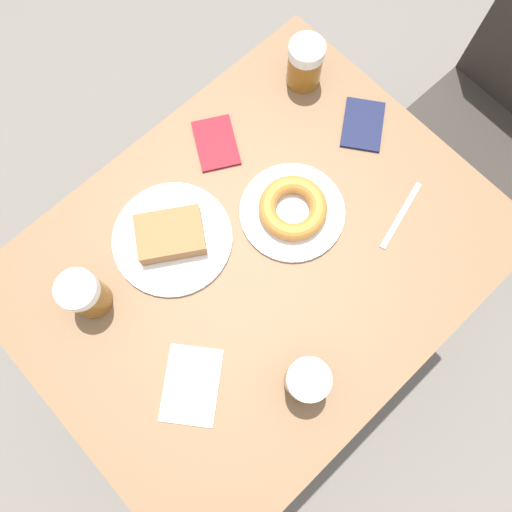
{
  "coord_description": "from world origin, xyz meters",
  "views": [
    {
      "loc": [
        0.21,
        -0.19,
        1.76
      ],
      "look_at": [
        0.0,
        0.0,
        0.78
      ],
      "focal_mm": 35.0,
      "sensor_mm": 36.0,
      "label": 1
    }
  ],
  "objects": [
    {
      "name": "ground_plane",
      "position": [
        0.0,
        0.0,
        0.0
      ],
      "size": [
        8.0,
        8.0,
        0.0
      ],
      "primitive_type": "plane",
      "color": "#666059"
    },
    {
      "name": "table",
      "position": [
        0.0,
        0.0,
        0.69
      ],
      "size": [
        0.77,
        0.99,
        0.76
      ],
      "color": "brown",
      "rests_on": "ground_plane"
    },
    {
      "name": "chair",
      "position": [
        0.11,
        0.84,
        0.53
      ],
      "size": [
        0.41,
        0.41,
        0.87
      ],
      "rotation": [
        0.0,
        0.0,
        -0.02
      ],
      "color": "#2D2823",
      "rests_on": "ground_plane"
    },
    {
      "name": "plate_with_cake",
      "position": [
        -0.15,
        -0.1,
        0.78
      ],
      "size": [
        0.25,
        0.25,
        0.05
      ],
      "color": "white",
      "rests_on": "table"
    },
    {
      "name": "plate_with_donut",
      "position": [
        -0.02,
        0.13,
        0.78
      ],
      "size": [
        0.22,
        0.22,
        0.05
      ],
      "color": "white",
      "rests_on": "table"
    },
    {
      "name": "beer_mug_left",
      "position": [
        -0.16,
        -0.3,
        0.82
      ],
      "size": [
        0.08,
        0.08,
        0.11
      ],
      "color": "#8C5619",
      "rests_on": "table"
    },
    {
      "name": "beer_mug_center",
      "position": [
        -0.24,
        0.38,
        0.82
      ],
      "size": [
        0.08,
        0.08,
        0.11
      ],
      "color": "#8C5619",
      "rests_on": "table"
    },
    {
      "name": "beer_mug_right",
      "position": [
        0.25,
        -0.1,
        0.82
      ],
      "size": [
        0.08,
        0.08,
        0.11
      ],
      "color": "#8C5619",
      "rests_on": "table"
    },
    {
      "name": "napkin_folded",
      "position": [
        0.1,
        -0.27,
        0.77
      ],
      "size": [
        0.17,
        0.18,
        0.0
      ],
      "rotation": [
        0.0,
        0.0,
        2.27
      ],
      "color": "white",
      "rests_on": "table"
    },
    {
      "name": "fork",
      "position": [
        0.14,
        0.29,
        0.77
      ],
      "size": [
        0.06,
        0.17,
        0.0
      ],
      "rotation": [
        0.0,
        0.0,
        3.41
      ],
      "color": "silver",
      "rests_on": "table"
    },
    {
      "name": "passport_near_edge",
      "position": [
        -0.26,
        0.12,
        0.77
      ],
      "size": [
        0.15,
        0.14,
        0.01
      ],
      "rotation": [
        0.0,
        0.0,
        4.2
      ],
      "color": "maroon",
      "rests_on": "table"
    },
    {
      "name": "passport_far_edge",
      "position": [
        -0.06,
        0.39,
        0.77
      ],
      "size": [
        0.15,
        0.15,
        0.01
      ],
      "rotation": [
        0.0,
        0.0,
        3.78
      ],
      "color": "#141938",
      "rests_on": "table"
    }
  ]
}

